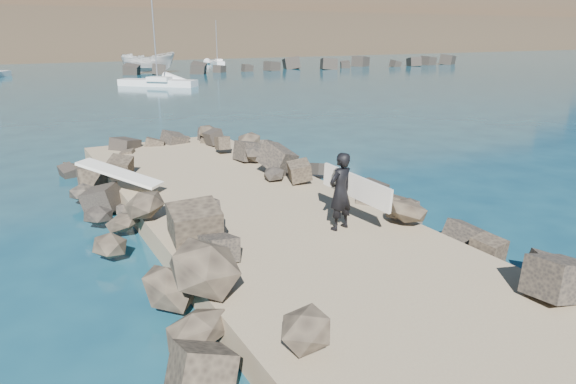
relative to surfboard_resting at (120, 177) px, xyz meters
name	(u,v)px	position (x,y,z in m)	size (l,w,h in m)	color
ground	(270,236)	(2.96, -4.02, -1.04)	(800.00, 800.00, 0.00)	#0F384C
jetty	(309,253)	(2.96, -6.02, -0.74)	(6.00, 26.00, 0.60)	#8C7759
riprap_left	(180,263)	(0.06, -5.52, -0.54)	(2.60, 22.00, 1.00)	black
riprap_right	(393,217)	(5.86, -5.52, -0.54)	(2.60, 22.00, 1.00)	black
breakwater_secondary	(311,65)	(37.96, 50.98, -0.44)	(52.00, 4.00, 1.20)	black
surfboard_resting	(120,177)	(0.00, 0.00, 0.00)	(0.66, 2.63, 0.09)	white
boat_imported	(149,63)	(15.11, 55.00, 0.31)	(2.63, 7.00, 2.70)	silver
surfer_with_board	(343,191)	(4.06, -5.73, 0.51)	(1.02, 2.35, 1.90)	black
sailboat_c	(158,83)	(11.29, 36.91, -0.70)	(7.04, 6.84, 9.60)	silver
sailboat_f	(215,56)	(38.33, 90.41, -0.69)	(1.37, 4.93, 6.11)	silver
sailboat_d	(218,63)	(29.86, 67.66, -0.70)	(2.32, 6.04, 7.25)	silver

